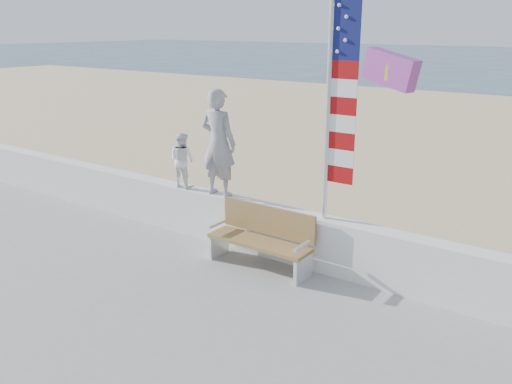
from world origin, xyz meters
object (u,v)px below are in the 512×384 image
child (182,160)px  bench (262,237)px  adult (218,143)px  flag (336,99)px

child → bench: 2.39m
adult → bench: size_ratio=1.07×
bench → adult: bearing=160.2°
child → bench: child is taller
flag → bench: bearing=-156.0°
adult → flag: 2.48m
child → flag: (3.18, -0.00, 1.39)m
adult → bench: adult is taller
bench → flag: size_ratio=0.51×
adult → flag: bearing=178.1°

